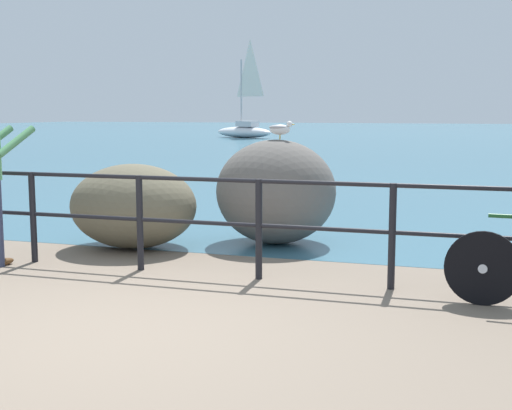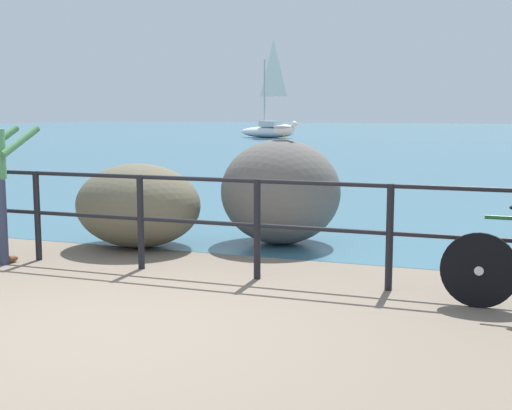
# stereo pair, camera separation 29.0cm
# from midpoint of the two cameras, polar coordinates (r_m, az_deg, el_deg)

# --- Properties ---
(ground_plane) EXTENTS (120.00, 120.00, 0.10)m
(ground_plane) POSITION_cam_midpoint_polar(r_m,az_deg,el_deg) (24.76, 10.88, 3.59)
(ground_plane) COLOR #756656
(sea_surface) EXTENTS (120.00, 90.00, 0.01)m
(sea_surface) POSITION_cam_midpoint_polar(r_m,az_deg,el_deg) (52.61, 14.45, 5.69)
(sea_surface) COLOR #38667A
(sea_surface) RESTS_ON ground_plane
(promenade_railing) EXTENTS (9.37, 0.07, 1.02)m
(promenade_railing) POSITION_cam_midpoint_polar(r_m,az_deg,el_deg) (7.17, -6.01, -0.76)
(promenade_railing) COLOR black
(promenade_railing) RESTS_ON ground_plane
(breakwater_boulder_main) EXTENTS (1.54, 1.43, 1.34)m
(breakwater_boulder_main) POSITION_cam_midpoint_polar(r_m,az_deg,el_deg) (8.83, 0.70, 1.09)
(breakwater_boulder_main) COLOR #605B56
(breakwater_boulder_main) RESTS_ON ground
(breakwater_boulder_left) EXTENTS (1.60, 1.38, 1.05)m
(breakwater_boulder_left) POSITION_cam_midpoint_polar(r_m,az_deg,el_deg) (8.73, -11.04, -0.08)
(breakwater_boulder_left) COLOR #655E49
(breakwater_boulder_left) RESTS_ON ground
(seagull) EXTENTS (0.34, 0.16, 0.23)m
(seagull) POSITION_cam_midpoint_polar(r_m,az_deg,el_deg) (8.77, 1.07, 6.34)
(seagull) COLOR gold
(seagull) RESTS_ON breakwater_boulder_main
(sailboat) EXTENTS (4.55, 2.96, 6.16)m
(sailboat) POSITION_cam_midpoint_polar(r_m,az_deg,el_deg) (44.03, -1.15, 6.49)
(sailboat) COLOR white
(sailboat) RESTS_ON sea_surface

